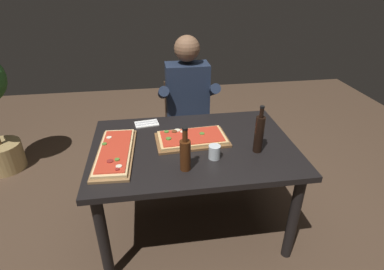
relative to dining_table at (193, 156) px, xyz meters
name	(u,v)px	position (x,y,z in m)	size (l,w,h in m)	color
ground_plane	(193,223)	(0.00, 0.00, -0.64)	(6.40, 6.40, 0.00)	#4C3828
dining_table	(193,156)	(0.00, 0.00, 0.00)	(1.40, 0.96, 0.74)	black
pizza_rectangular_front	(192,138)	(0.00, 0.05, 0.11)	(0.52, 0.31, 0.05)	brown
pizza_rectangular_left	(115,152)	(-0.52, -0.05, 0.11)	(0.27, 0.62, 0.05)	olive
wine_bottle_dark	(259,133)	(0.41, -0.14, 0.23)	(0.06, 0.06, 0.33)	black
oil_bottle_amber	(185,153)	(-0.09, -0.28, 0.21)	(0.07, 0.07, 0.29)	#47230F
tumbler_near_camera	(214,152)	(0.11, -0.18, 0.14)	(0.08, 0.08, 0.09)	silver
napkin_cutlery_set	(147,124)	(-0.31, 0.37, 0.10)	(0.19, 0.13, 0.01)	white
diner_chair	(187,122)	(0.07, 0.86, -0.16)	(0.44, 0.44, 0.87)	#3D2B1E
seated_diner	(188,103)	(0.07, 0.74, 0.10)	(0.53, 0.41, 1.33)	#23232D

